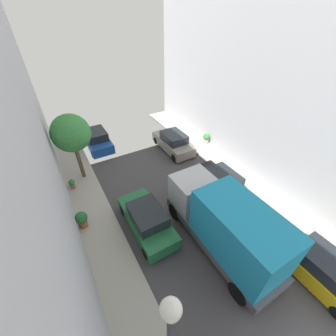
# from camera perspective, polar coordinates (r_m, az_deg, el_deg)

# --- Properties ---
(parked_car_left_2) EXTENTS (1.78, 4.20, 1.57)m
(parked_car_left_2) POSITION_cam_1_polar(r_m,az_deg,el_deg) (11.76, -5.63, -13.62)
(parked_car_left_2) COLOR #1E6638
(parked_car_left_2) RESTS_ON ground
(parked_car_left_3) EXTENTS (1.78, 4.20, 1.57)m
(parked_car_left_3) POSITION_cam_1_polar(r_m,az_deg,el_deg) (19.32, -18.49, 7.27)
(parked_car_left_3) COLOR #194799
(parked_car_left_3) RESTS_ON ground
(parked_car_right_1) EXTENTS (1.78, 4.20, 1.57)m
(parked_car_right_1) POSITION_cam_1_polar(r_m,az_deg,el_deg) (12.23, 35.03, -20.59)
(parked_car_right_1) COLOR gold
(parked_car_right_1) RESTS_ON ground
(parked_car_right_2) EXTENTS (1.78, 4.20, 1.57)m
(parked_car_right_2) POSITION_cam_1_polar(r_m,az_deg,el_deg) (14.17, 13.94, -3.93)
(parked_car_right_2) COLOR black
(parked_car_right_2) RESTS_ON ground
(parked_car_right_3) EXTENTS (1.78, 4.20, 1.57)m
(parked_car_right_3) POSITION_cam_1_polar(r_m,az_deg,el_deg) (17.93, 1.40, 6.90)
(parked_car_right_3) COLOR gray
(parked_car_right_3) RESTS_ON ground
(delivery_truck) EXTENTS (2.26, 6.60, 3.38)m
(delivery_truck) POSITION_cam_1_polar(r_m,az_deg,el_deg) (10.51, 15.05, -14.33)
(delivery_truck) COLOR #4C4C51
(delivery_truck) RESTS_ON ground
(street_tree_0) EXTENTS (2.37, 2.37, 4.62)m
(street_tree_0) POSITION_cam_1_polar(r_m,az_deg,el_deg) (14.54, -24.51, 8.40)
(street_tree_0) COLOR brown
(street_tree_0) RESTS_ON sidewalk_left
(potted_plant_0) EXTENTS (0.58, 0.58, 0.91)m
(potted_plant_0) POSITION_cam_1_polar(r_m,az_deg,el_deg) (19.00, 10.21, 7.88)
(potted_plant_0) COLOR #B2A899
(potted_plant_0) RESTS_ON sidewalk_right
(potted_plant_1) EXTENTS (0.40, 0.40, 0.67)m
(potted_plant_1) POSITION_cam_1_polar(r_m,az_deg,el_deg) (15.39, -24.29, -3.82)
(potted_plant_1) COLOR brown
(potted_plant_1) RESTS_ON sidewalk_left
(potted_plant_3) EXTENTS (0.65, 0.65, 1.00)m
(potted_plant_3) POSITION_cam_1_polar(r_m,az_deg,el_deg) (12.64, -22.09, -12.53)
(potted_plant_3) COLOR brown
(potted_plant_3) RESTS_ON sidewalk_left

